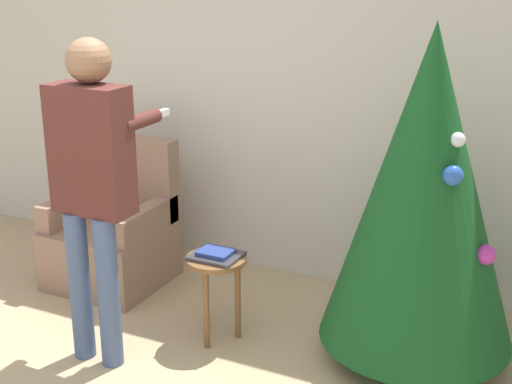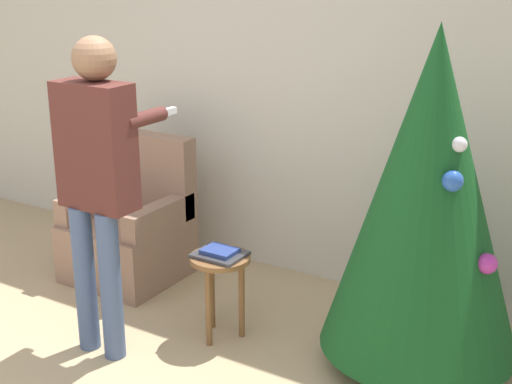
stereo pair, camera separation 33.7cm
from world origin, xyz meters
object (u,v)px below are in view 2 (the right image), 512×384
object	(u,v)px
person_standing	(97,169)
armchair	(132,230)
side_stool	(220,272)
christmas_tree	(428,194)

from	to	relation	value
person_standing	armchair	bearing A→B (deg)	122.72
person_standing	side_stool	bearing A→B (deg)	42.33
person_standing	christmas_tree	bearing A→B (deg)	25.13
armchair	side_stool	size ratio (longest dim) A/B	1.90
armchair	person_standing	size ratio (longest dim) A/B	0.55
armchair	person_standing	xyz separation A→B (m)	(0.55, -0.85, 0.75)
armchair	side_stool	distance (m)	1.11
person_standing	side_stool	world-z (taller)	person_standing
christmas_tree	side_stool	world-z (taller)	christmas_tree
christmas_tree	armchair	size ratio (longest dim) A/B	1.90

